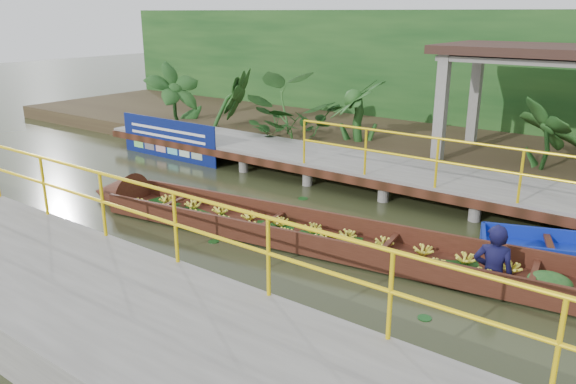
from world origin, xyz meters
The scene contains 9 objects.
ground centered at (0.00, 0.00, 0.00)m, with size 80.00×80.00×0.00m, color #282E17.
land_strip centered at (0.00, 7.50, 0.23)m, with size 30.00×8.00×0.45m, color #332619.
far_dock centered at (0.02, 3.43, 0.48)m, with size 16.00×2.06×1.66m.
near_dock centered at (1.00, -4.20, 0.30)m, with size 18.00×2.40×1.73m.
pavilion centered at (3.00, 6.30, 2.82)m, with size 4.40×3.00×3.00m.
foliage_backdrop centered at (0.00, 10.00, 2.00)m, with size 30.00×0.80×4.00m, color #133C15.
vendor_boat centered at (1.55, -0.08, 0.21)m, with size 11.26×2.58×2.15m.
blue_banner centered at (-5.59, 2.48, 0.56)m, with size 3.65×0.04×1.14m.
tropical_plants centered at (-1.75, 5.30, 1.21)m, with size 14.21×1.21×1.52m.
Camera 1 is at (6.22, -7.81, 3.93)m, focal length 35.00 mm.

